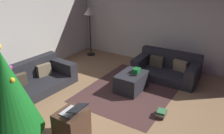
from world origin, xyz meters
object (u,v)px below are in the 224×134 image
object	(u,v)px
side_table	(72,125)
corner_lamp	(90,15)
couch_left	(34,79)
laptop	(73,110)
book_stack	(161,113)
ottoman	(131,82)
gift_box	(136,71)
christmas_tree	(7,92)
tv_remote	(133,75)
couch_right	(167,68)

from	to	relation	value
side_table	corner_lamp	xyz separation A→B (m)	(3.58, 2.31, 1.10)
couch_left	corner_lamp	world-z (taller)	corner_lamp
laptop	book_stack	size ratio (longest dim) A/B	1.32
ottoman	corner_lamp	bearing A→B (deg)	57.75
gift_box	christmas_tree	xyz separation A→B (m)	(-2.81, 0.84, 0.49)
tv_remote	laptop	xyz separation A→B (m)	(-2.02, 0.06, 0.15)
christmas_tree	laptop	size ratio (longest dim) A/B	4.34
corner_lamp	book_stack	bearing A→B (deg)	-122.32
couch_left	book_stack	size ratio (longest dim) A/B	6.02
gift_box	tv_remote	world-z (taller)	gift_box
tv_remote	side_table	distance (m)	2.03
couch_left	couch_right	xyz separation A→B (m)	(2.38, -2.51, 0.01)
tv_remote	corner_lamp	xyz separation A→B (m)	(1.57, 2.43, 0.92)
ottoman	book_stack	xyz separation A→B (m)	(-0.66, -1.03, -0.15)
corner_lamp	laptop	bearing A→B (deg)	-146.51
christmas_tree	book_stack	world-z (taller)	christmas_tree
side_table	laptop	xyz separation A→B (m)	(0.00, -0.06, 0.33)
tv_remote	christmas_tree	distance (m)	2.79
couch_left	christmas_tree	distance (m)	2.08
side_table	couch_left	bearing A→B (deg)	65.92
ottoman	corner_lamp	xyz separation A→B (m)	(1.48, 2.35, 1.15)
ottoman	tv_remote	bearing A→B (deg)	-136.32
gift_box	christmas_tree	distance (m)	2.97
couch_right	couch_left	bearing A→B (deg)	42.47
book_stack	couch_right	bearing A→B (deg)	17.09
christmas_tree	book_stack	xyz separation A→B (m)	(2.03, -1.80, -0.91)
couch_left	corner_lamp	bearing A→B (deg)	-170.02
tv_remote	corner_lamp	size ratio (longest dim) A/B	0.10
couch_right	corner_lamp	distance (m)	3.04
gift_box	side_table	bearing A→B (deg)	177.35
book_stack	side_table	bearing A→B (deg)	143.49
couch_left	corner_lamp	distance (m)	2.93
couch_left	book_stack	bearing A→B (deg)	103.55
couch_left	ottoman	bearing A→B (deg)	124.08
gift_box	christmas_tree	size ratio (longest dim) A/B	0.11
gift_box	tv_remote	bearing A→B (deg)	-175.74
couch_right	side_table	distance (m)	3.31
tv_remote	couch_left	bearing A→B (deg)	84.71
gift_box	book_stack	distance (m)	1.31
laptop	book_stack	world-z (taller)	laptop
laptop	side_table	bearing A→B (deg)	91.86
tv_remote	corner_lamp	bearing A→B (deg)	23.94
christmas_tree	side_table	size ratio (longest dim) A/B	3.29
corner_lamp	gift_box	bearing A→B (deg)	-119.51
couch_left	side_table	xyz separation A→B (m)	(-0.89, -2.00, 0.02)
christmas_tree	corner_lamp	distance (m)	4.48
couch_left	tv_remote	size ratio (longest dim) A/B	11.64
christmas_tree	book_stack	distance (m)	2.87
couch_right	laptop	distance (m)	3.32
couch_left	christmas_tree	world-z (taller)	christmas_tree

